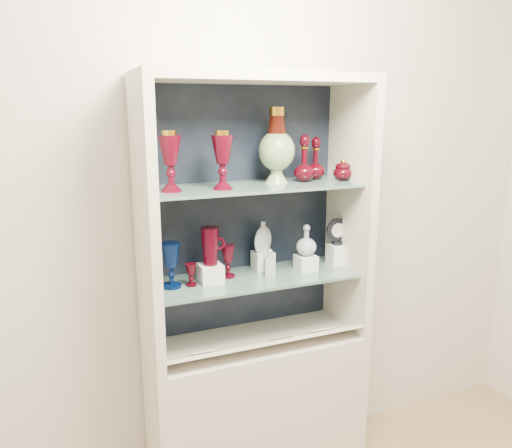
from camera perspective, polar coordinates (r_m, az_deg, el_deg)
name	(u,v)px	position (r m, az deg, el deg)	size (l,w,h in m)	color
wall_back	(238,194)	(2.37, -2.02, 3.47)	(3.50, 0.02, 2.80)	silver
cabinet_base	(256,411)	(2.57, 0.00, -20.54)	(1.00, 0.40, 0.75)	beige
cabinet_back_panel	(241,210)	(2.36, -1.75, 1.56)	(0.98, 0.02, 1.15)	black
cabinet_side_left	(146,228)	(2.06, -12.46, -0.48)	(0.04, 0.40, 1.15)	beige
cabinet_side_right	(349,210)	(2.41, 10.63, 1.57)	(0.04, 0.40, 1.15)	beige
cabinet_top_cap	(256,78)	(2.14, 0.00, 16.40)	(1.00, 0.40, 0.04)	beige
shelf_lower	(254,278)	(2.28, -0.19, -6.16)	(0.92, 0.34, 0.01)	slate
shelf_upper	(254,186)	(2.18, -0.20, 4.31)	(0.92, 0.34, 0.01)	slate
label_ledge	(265,343)	(2.28, 1.08, -13.46)	(0.92, 0.18, 0.01)	beige
label_card_0	(320,330)	(2.38, 7.33, -11.90)	(0.10, 0.07, 0.00)	white
label_card_1	(283,337)	(2.30, 3.11, -12.74)	(0.10, 0.07, 0.00)	white
label_card_2	(202,352)	(2.18, -6.14, -14.33)	(0.10, 0.07, 0.00)	white
label_card_3	(282,337)	(2.30, 2.97, -12.77)	(0.10, 0.07, 0.00)	white
pedestal_lamp_left	(170,161)	(2.03, -9.76, 7.09)	(0.09, 0.09, 0.24)	#4B0514
pedestal_lamp_right	(222,160)	(2.06, -3.86, 7.31)	(0.09, 0.09, 0.24)	#4B0514
enamel_urn	(277,145)	(2.23, 2.39, 8.96)	(0.16, 0.16, 0.33)	#0A4D15
ruby_decanter_a	(304,155)	(2.28, 5.55, 7.80)	(0.09, 0.09, 0.24)	#3E020B
ruby_decanter_b	(316,157)	(2.36, 6.84, 7.61)	(0.09, 0.09, 0.21)	#3E020B
lidded_bowl	(343,170)	(2.35, 9.89, 6.15)	(0.09, 0.09, 0.10)	#3E020B
cobalt_goblet	(171,265)	(2.15, -9.69, -4.66)	(0.08, 0.08, 0.20)	#000E39
ruby_goblet_tall	(228,261)	(2.25, -3.22, -4.27)	(0.06, 0.06, 0.15)	#4B0514
ruby_goblet_small	(191,275)	(2.17, -7.43, -5.79)	(0.05, 0.05, 0.10)	#3E020B
riser_ruby_pitcher	(211,273)	(2.21, -5.22, -5.63)	(0.10, 0.10, 0.08)	silver
ruby_pitcher	(210,246)	(2.17, -5.28, -2.54)	(0.13, 0.08, 0.17)	#4B0514
clear_square_bottle	(270,262)	(2.28, 1.58, -4.37)	(0.04, 0.04, 0.13)	#9BA7B7
riser_flat_flask	(263,261)	(2.35, 0.79, -4.24)	(0.09, 0.09, 0.09)	silver
flat_flask	(263,236)	(2.32, 0.80, -1.40)	(0.11, 0.04, 0.15)	#ABB4BD
riser_clear_round_decanter	(306,263)	(2.38, 5.71, -4.41)	(0.09, 0.09, 0.07)	silver
clear_round_decanter	(306,241)	(2.35, 5.77, -1.93)	(0.10, 0.10, 0.14)	#9BA7B7
riser_cameo_medallion	(337,255)	(2.47, 9.20, -3.47)	(0.08, 0.08, 0.10)	silver
cameo_medallion	(338,231)	(2.44, 9.30, -0.81)	(0.11, 0.04, 0.14)	black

